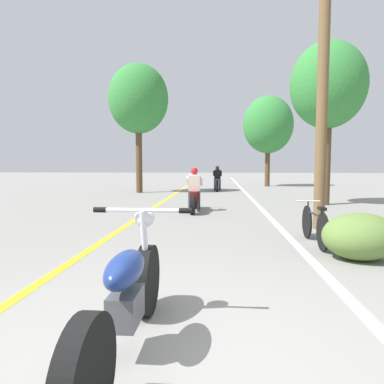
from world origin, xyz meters
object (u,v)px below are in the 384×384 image
object	(u,v)px
utility_pole	(323,88)
bicycle_parked	(314,225)
roadside_tree_left	(138,99)
motorcycle_rider_far	(217,181)
roadside_tree_right_far	(268,125)
motorcycle_rider_lead	(194,195)
motorcycle_foreground	(127,297)
roadside_tree_right_near	(328,86)

from	to	relation	value
utility_pole	bicycle_parked	size ratio (longest dim) A/B	3.63
roadside_tree_left	motorcycle_rider_far	xyz separation A→B (m)	(3.95, 1.67, -4.15)
motorcycle_rider_far	roadside_tree_right_far	bearing A→B (deg)	51.46
utility_pole	motorcycle_rider_lead	world-z (taller)	utility_pole
utility_pole	motorcycle_foreground	bearing A→B (deg)	-118.61
bicycle_parked	roadside_tree_right_near	bearing A→B (deg)	71.75
motorcycle_foreground	motorcycle_rider_far	size ratio (longest dim) A/B	0.99
utility_pole	roadside_tree_left	xyz separation A→B (m)	(-6.23, 9.42, 1.61)
utility_pole	bicycle_parked	world-z (taller)	utility_pole
utility_pole	roadside_tree_left	world-z (taller)	roadside_tree_left
roadside_tree_right_far	motorcycle_foreground	xyz separation A→B (m)	(-3.86, -20.47, -3.57)
motorcycle_foreground	motorcycle_rider_lead	xyz separation A→B (m)	(-0.07, 7.89, 0.06)
roadside_tree_right_far	motorcycle_rider_lead	bearing A→B (deg)	-107.34
utility_pole	motorcycle_rider_lead	xyz separation A→B (m)	(-2.94, 2.61, -2.55)
roadside_tree_right_near	roadside_tree_right_far	size ratio (longest dim) A/B	0.96
roadside_tree_right_far	bicycle_parked	bearing A→B (deg)	-95.12
motorcycle_rider_lead	roadside_tree_right_far	bearing A→B (deg)	72.66
motorcycle_rider_lead	bicycle_parked	xyz separation A→B (m)	(2.43, -4.13, -0.16)
motorcycle_rider_lead	utility_pole	bearing A→B (deg)	-41.55
motorcycle_foreground	bicycle_parked	bearing A→B (deg)	57.77
roadside_tree_right_near	roadside_tree_left	xyz separation A→B (m)	(-7.77, 4.73, 0.55)
roadside_tree_right_far	motorcycle_foreground	world-z (taller)	roadside_tree_right_far
utility_pole	motorcycle_foreground	world-z (taller)	utility_pole
motorcycle_rider_lead	motorcycle_rider_far	distance (m)	8.51
motorcycle_rider_far	bicycle_parked	bearing A→B (deg)	-82.04
utility_pole	roadside_tree_right_near	distance (m)	5.05
utility_pole	roadside_tree_right_near	world-z (taller)	utility_pole
motorcycle_rider_lead	motorcycle_rider_far	xyz separation A→B (m)	(0.67, 8.49, 0.01)
motorcycle_foreground	motorcycle_rider_far	world-z (taller)	motorcycle_rider_far
bicycle_parked	roadside_tree_right_far	bearing A→B (deg)	84.88
motorcycle_rider_far	roadside_tree_right_near	bearing A→B (deg)	-59.24
roadside_tree_left	motorcycle_foreground	xyz separation A→B (m)	(3.35, -14.70, -4.22)
utility_pole	roadside_tree_right_far	world-z (taller)	utility_pole
roadside_tree_right_near	roadside_tree_left	world-z (taller)	roadside_tree_left
utility_pole	roadside_tree_right_near	xyz separation A→B (m)	(1.54, 4.69, 1.06)
roadside_tree_left	motorcycle_rider_far	bearing A→B (deg)	22.94
roadside_tree_right_near	motorcycle_rider_lead	xyz separation A→B (m)	(-4.48, -2.08, -3.61)
roadside_tree_left	utility_pole	bearing A→B (deg)	-56.52
roadside_tree_left	roadside_tree_right_near	bearing A→B (deg)	-31.36
utility_pole	roadside_tree_right_far	bearing A→B (deg)	86.29
roadside_tree_right_near	motorcycle_rider_lead	world-z (taller)	roadside_tree_right_near
roadside_tree_right_far	motorcycle_rider_far	world-z (taller)	roadside_tree_right_far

